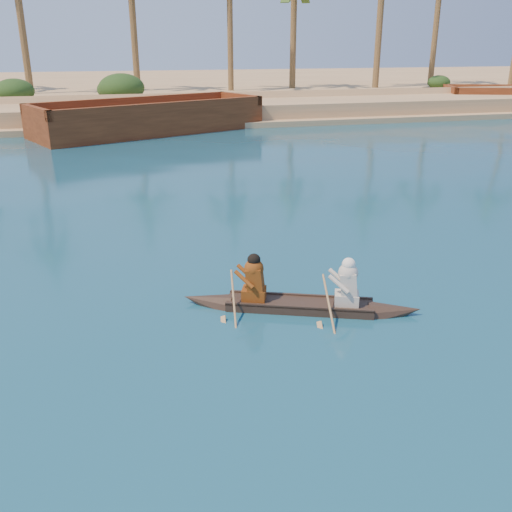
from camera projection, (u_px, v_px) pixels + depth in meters
name	position (u px, v px, depth m)	size (l,w,h in m)	color
ground	(107.00, 265.00, 14.15)	(160.00, 160.00, 0.00)	navy
sandy_embankment	(99.00, 92.00, 56.41)	(150.00, 51.00, 1.50)	tan
palm_grove	(90.00, 2.00, 43.01)	(110.00, 14.00, 16.00)	#2B501C
shrub_cluster	(99.00, 99.00, 42.24)	(100.00, 6.00, 2.40)	#203E16
canoe	(300.00, 298.00, 11.71)	(4.80, 2.43, 1.35)	#32231B
barge_mid	(150.00, 119.00, 34.47)	(14.40, 9.49, 2.28)	brown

